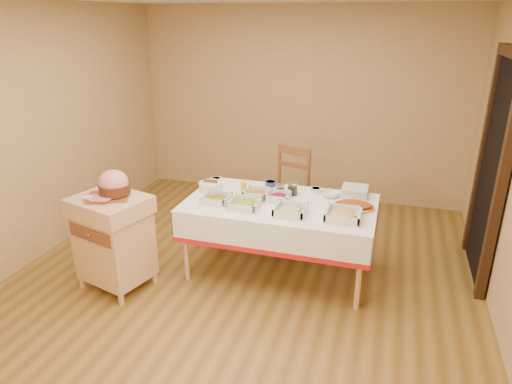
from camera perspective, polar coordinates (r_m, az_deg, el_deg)
room_shell at (r=4.03m, az=-2.03°, el=4.75°), size 5.00×5.00×5.00m
doorway at (r=4.83m, az=27.53°, el=2.78°), size 0.09×1.10×2.20m
dining_table at (r=4.46m, az=3.00°, el=-3.20°), size 1.82×1.02×0.76m
butcher_cart at (r=4.46m, az=-17.38°, el=-5.39°), size 0.76×0.69×0.91m
dining_chair at (r=5.33m, az=3.83°, el=0.12°), size 0.58×0.56×1.03m
ham_on_board at (r=4.27m, az=-17.44°, el=0.74°), size 0.38×0.37×0.25m
serving_dish_a at (r=4.40m, az=-4.94°, el=-0.84°), size 0.25×0.25×0.11m
serving_dish_b at (r=4.26m, az=-1.43°, el=-1.51°), size 0.27×0.27×0.11m
serving_dish_c at (r=4.14m, az=4.32°, el=-2.29°), size 0.28×0.28×0.11m
serving_dish_d at (r=4.10m, az=10.87°, el=-2.83°), size 0.31×0.31×0.12m
serving_dish_e at (r=4.50m, az=0.12°, el=-0.22°), size 0.25×0.24×0.11m
serving_dish_f at (r=4.45m, az=2.79°, el=-0.56°), size 0.24×0.23×0.11m
small_bowl_left at (r=4.93m, az=-5.00°, el=1.52°), size 0.11×0.11×0.05m
small_bowl_mid at (r=4.81m, az=1.83°, el=1.09°), size 0.12×0.12×0.05m
small_bowl_right at (r=4.65m, az=7.49°, el=0.22°), size 0.11×0.11×0.05m
bowl_white_imported at (r=4.69m, az=3.55°, el=0.37°), size 0.18×0.18×0.04m
bowl_small_imported at (r=4.57m, az=9.36°, el=-0.31°), size 0.18×0.18×0.05m
preserve_jar_left at (r=4.57m, az=3.04°, el=0.25°), size 0.09×0.09×0.11m
preserve_jar_right at (r=4.57m, az=4.57°, el=0.36°), size 0.10×0.10×0.13m
mustard_bottle at (r=4.52m, az=-1.56°, el=0.45°), size 0.06×0.06×0.18m
bread_basket at (r=4.70m, az=-5.69°, el=0.72°), size 0.24×0.24×0.11m
plate_stack at (r=4.64m, az=12.25°, el=0.07°), size 0.25×0.25×0.09m
brass_platter at (r=4.35m, az=12.17°, el=-1.73°), size 0.36×0.26×0.05m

